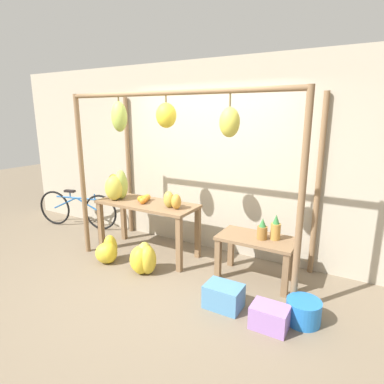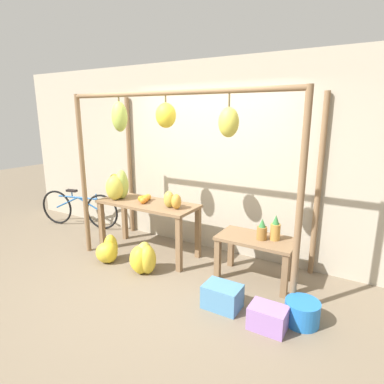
{
  "view_description": "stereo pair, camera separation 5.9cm",
  "coord_description": "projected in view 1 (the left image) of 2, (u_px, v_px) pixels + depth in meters",
  "views": [
    {
      "loc": [
        2.12,
        -2.83,
        2.06
      ],
      "look_at": [
        0.07,
        0.73,
        1.04
      ],
      "focal_mm": 30.0,
      "sensor_mm": 36.0,
      "label": 1
    },
    {
      "loc": [
        2.17,
        -2.8,
        2.06
      ],
      "look_at": [
        0.07,
        0.73,
        1.04
      ],
      "focal_mm": 30.0,
      "sensor_mm": 36.0,
      "label": 2
    }
  ],
  "objects": [
    {
      "name": "stall_awning",
      "position": [
        179.0,
        147.0,
        3.98
      ],
      "size": [
        3.15,
        1.15,
        2.31
      ],
      "color": "brown",
      "rests_on": "ground_plane"
    },
    {
      "name": "orange_pile",
      "position": [
        144.0,
        199.0,
        4.68
      ],
      "size": [
        0.2,
        0.29,
        0.1
      ],
      "color": "orange",
      "rests_on": "display_table_main"
    },
    {
      "name": "display_table_main",
      "position": [
        147.0,
        211.0,
        4.69
      ],
      "size": [
        1.51,
        0.61,
        0.79
      ],
      "color": "brown",
      "rests_on": "ground_plane"
    },
    {
      "name": "fruit_crate_white",
      "position": [
        224.0,
        296.0,
        3.47
      ],
      "size": [
        0.4,
        0.29,
        0.26
      ],
      "color": "#4C84B2",
      "rests_on": "ground_plane"
    },
    {
      "name": "display_table_side",
      "position": [
        256.0,
        246.0,
        3.98
      ],
      "size": [
        0.95,
        0.51,
        0.57
      ],
      "color": "brown",
      "rests_on": "ground_plane"
    },
    {
      "name": "papaya_pile",
      "position": [
        172.0,
        200.0,
        4.36
      ],
      "size": [
        0.33,
        0.21,
        0.23
      ],
      "color": "gold",
      "rests_on": "display_table_main"
    },
    {
      "name": "ground_plane",
      "position": [
        157.0,
        287.0,
        3.9
      ],
      "size": [
        20.0,
        20.0,
        0.0
      ],
      "primitive_type": "plane",
      "color": "#756651"
    },
    {
      "name": "banana_pile_ground_left",
      "position": [
        108.0,
        252.0,
        4.52
      ],
      "size": [
        0.39,
        0.4,
        0.38
      ],
      "color": "yellow",
      "rests_on": "ground_plane"
    },
    {
      "name": "pineapple_cluster",
      "position": [
        269.0,
        230.0,
        3.87
      ],
      "size": [
        0.26,
        0.19,
        0.31
      ],
      "color": "#B27F38",
      "rests_on": "display_table_side"
    },
    {
      "name": "banana_pile_on_table",
      "position": [
        117.0,
        186.0,
        4.81
      ],
      "size": [
        0.36,
        0.45,
        0.43
      ],
      "color": "#9EB247",
      "rests_on": "display_table_main"
    },
    {
      "name": "blue_bucket",
      "position": [
        303.0,
        311.0,
        3.22
      ],
      "size": [
        0.34,
        0.34,
        0.24
      ],
      "color": "blue",
      "rests_on": "ground_plane"
    },
    {
      "name": "parked_bicycle",
      "position": [
        77.0,
        209.0,
        5.9
      ],
      "size": [
        1.59,
        0.41,
        0.69
      ],
      "color": "black",
      "rests_on": "ground_plane"
    },
    {
      "name": "shop_wall_back",
      "position": [
        211.0,
        159.0,
        4.76
      ],
      "size": [
        8.0,
        0.08,
        2.8
      ],
      "color": "#B2A893",
      "rests_on": "ground_plane"
    },
    {
      "name": "banana_pile_ground_right",
      "position": [
        143.0,
        259.0,
        4.21
      ],
      "size": [
        0.4,
        0.36,
        0.42
      ],
      "color": "gold",
      "rests_on": "ground_plane"
    },
    {
      "name": "fruit_crate_purple",
      "position": [
        270.0,
        317.0,
        3.13
      ],
      "size": [
        0.36,
        0.26,
        0.23
      ],
      "color": "#9970B7",
      "rests_on": "ground_plane"
    }
  ]
}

